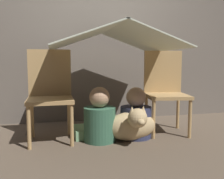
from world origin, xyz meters
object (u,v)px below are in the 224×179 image
(person_front, at_px, (100,119))
(dog, at_px, (132,125))
(chair_right, at_px, (165,88))
(person_second, at_px, (136,117))
(chair_left, at_px, (50,91))

(person_front, xyz_separation_m, dog, (0.31, -0.09, -0.06))
(chair_right, distance_m, dog, 0.64)
(chair_right, relative_size, person_second, 1.74)
(chair_right, xyz_separation_m, dog, (-0.48, -0.27, -0.33))
(chair_right, bearing_deg, person_second, -149.97)
(person_second, relative_size, dog, 1.04)
(chair_left, bearing_deg, chair_right, 0.23)
(person_front, bearing_deg, dog, -15.89)
(chair_right, height_order, dog, chair_right)
(chair_left, bearing_deg, dog, -18.80)
(person_second, bearing_deg, chair_right, 19.93)
(dog, bearing_deg, person_front, 164.11)
(dog, bearing_deg, chair_left, 160.91)
(chair_left, height_order, person_front, chair_left)
(chair_left, relative_size, dog, 1.81)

